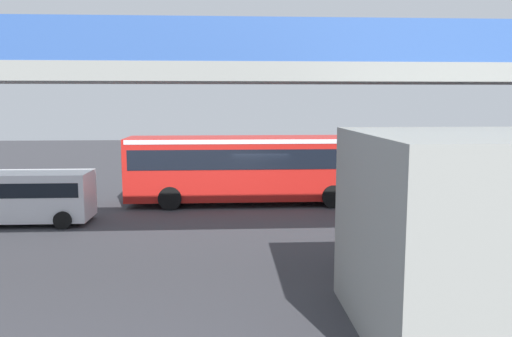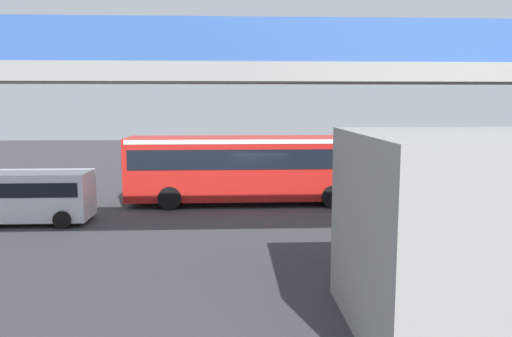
{
  "view_description": "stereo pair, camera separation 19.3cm",
  "coord_description": "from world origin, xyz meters",
  "px_view_note": "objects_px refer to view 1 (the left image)",
  "views": [
    {
      "loc": [
        1.57,
        23.65,
        4.85
      ],
      "look_at": [
        0.11,
        -0.72,
        1.6
      ],
      "focal_mm": 36.0,
      "sensor_mm": 36.0,
      "label": 1
    },
    {
      "loc": [
        1.38,
        23.66,
        4.85
      ],
      "look_at": [
        0.11,
        -0.72,
        1.6
      ],
      "focal_mm": 36.0,
      "sensor_mm": 36.0,
      "label": 2
    }
  ],
  "objects_px": {
    "pedestrian": "(363,172)",
    "parked_van": "(29,194)",
    "traffic_sign": "(132,157)",
    "city_bus": "(251,164)"
  },
  "relations": [
    {
      "from": "parked_van",
      "to": "pedestrian",
      "type": "xyz_separation_m",
      "value": [
        -15.43,
        -7.59,
        -0.3
      ]
    },
    {
      "from": "city_bus",
      "to": "traffic_sign",
      "type": "bearing_deg",
      "value": -26.8
    },
    {
      "from": "parked_van",
      "to": "traffic_sign",
      "type": "height_order",
      "value": "traffic_sign"
    },
    {
      "from": "pedestrian",
      "to": "parked_van",
      "type": "bearing_deg",
      "value": 26.18
    },
    {
      "from": "city_bus",
      "to": "pedestrian",
      "type": "bearing_deg",
      "value": -147.72
    },
    {
      "from": "parked_van",
      "to": "pedestrian",
      "type": "height_order",
      "value": "parked_van"
    },
    {
      "from": "parked_van",
      "to": "traffic_sign",
      "type": "distance_m",
      "value": 7.21
    },
    {
      "from": "city_bus",
      "to": "parked_van",
      "type": "xyz_separation_m",
      "value": [
        8.96,
        3.5,
        -0.7
      ]
    },
    {
      "from": "parked_van",
      "to": "traffic_sign",
      "type": "xyz_separation_m",
      "value": [
        -2.91,
        -6.56,
        0.71
      ]
    },
    {
      "from": "traffic_sign",
      "to": "parked_van",
      "type": "bearing_deg",
      "value": 66.08
    }
  ]
}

